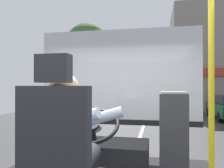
% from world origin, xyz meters
% --- Properties ---
extents(ground, '(18.00, 44.00, 0.06)m').
position_xyz_m(ground, '(0.00, 8.80, -0.02)').
color(ground, '#363636').
extents(driver_seat, '(0.48, 0.48, 1.27)m').
position_xyz_m(driver_seat, '(-0.05, -0.40, 1.29)').
color(driver_seat, black).
rests_on(driver_seat, bus_floor).
extents(bus_driver, '(0.77, 0.55, 0.75)m').
position_xyz_m(bus_driver, '(-0.05, -0.27, 1.44)').
color(bus_driver, '#282833').
rests_on(bus_driver, driver_seat).
extents(steering_console, '(1.10, 1.01, 0.82)m').
position_xyz_m(steering_console, '(-0.05, 0.77, 0.99)').
color(steering_console, black).
rests_on(steering_console, bus_floor).
extents(handrail_pole, '(0.04, 0.04, 2.11)m').
position_xyz_m(handrail_pole, '(1.00, -0.00, 1.82)').
color(handrail_pole, yellow).
rests_on(handrail_pole, bus_floor).
extents(fare_box, '(0.28, 0.25, 1.01)m').
position_xyz_m(fare_box, '(0.76, 0.56, 1.27)').
color(fare_box, '#333338').
rests_on(fare_box, bus_floor).
extents(windshield_panel, '(2.50, 0.08, 1.48)m').
position_xyz_m(windshield_panel, '(0.00, 1.62, 1.81)').
color(windshield_panel, silver).
extents(street_tree, '(2.54, 2.54, 5.52)m').
position_xyz_m(street_tree, '(-3.46, 10.95, 4.21)').
color(street_tree, '#4C3828').
rests_on(street_tree, ground).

